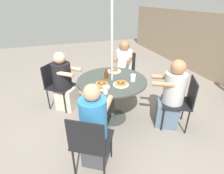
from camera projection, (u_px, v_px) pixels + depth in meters
The scene contains 17 objects.
ground_plane at pixel (112, 117), 3.15m from camera, with size 12.00×12.00×0.00m, color gray.
patio_table at pixel (112, 87), 2.87m from camera, with size 1.12×1.12×0.75m.
umbrella_pole at pixel (112, 53), 2.61m from camera, with size 0.04×0.04×2.37m, color #ADADB2.
patio_chair_north at pixel (90, 141), 1.95m from camera, with size 0.59×0.59×0.86m.
diner_north at pixel (95, 129), 2.08m from camera, with size 0.53×0.49×1.13m.
patio_chair_east at pixel (182, 100), 2.73m from camera, with size 0.59×0.59×0.86m.
diner_east at pixel (171, 97), 2.74m from camera, with size 0.52×0.57×1.14m.
patio_chair_south at pixel (125, 70), 3.88m from camera, with size 0.59×0.59×0.86m.
diner_south at pixel (123, 71), 3.72m from camera, with size 0.56×0.53×1.17m.
patio_chair_west at pixel (57, 83), 3.28m from camera, with size 0.60×0.60×0.86m.
diner_west at pixel (64, 84), 3.22m from camera, with size 0.55×0.57×1.10m.
pancake_plate_a at pixel (121, 84), 2.62m from camera, with size 0.24×0.24×0.05m.
pancake_plate_b at pixel (114, 71), 3.10m from camera, with size 0.24×0.24×0.05m.
pancake_plate_c at pixel (102, 85), 2.55m from camera, with size 0.24×0.24×0.08m.
syrup_bottle at pixel (106, 75), 2.83m from camera, with size 0.09×0.07×0.16m.
coffee_cup at pixel (133, 78), 2.73m from camera, with size 0.08×0.08×0.11m.
drinking_glass_a at pixel (105, 90), 2.37m from camera, with size 0.07×0.07×0.11m, color silver.
Camera 1 is at (2.41, -0.82, 1.93)m, focal length 28.00 mm.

